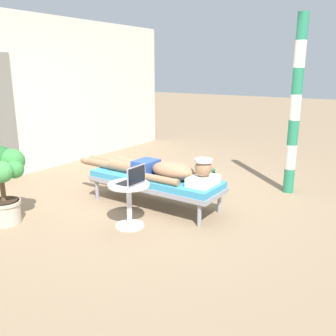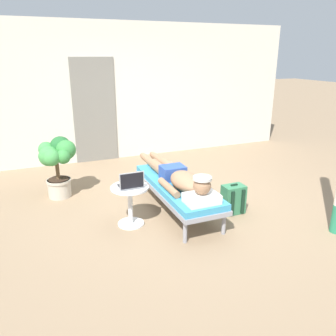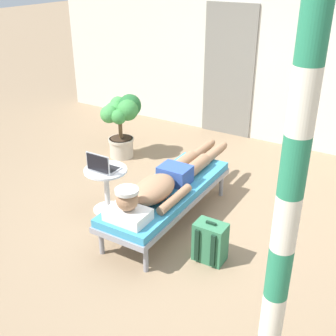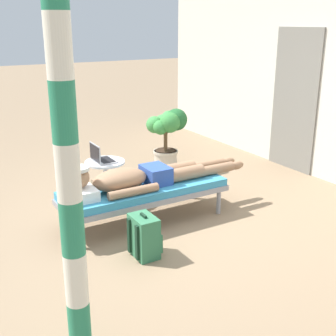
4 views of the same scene
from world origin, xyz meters
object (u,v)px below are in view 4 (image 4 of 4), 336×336
object	(u,v)px
lounge_chair	(144,191)
side_table	(105,174)
potted_plant	(167,131)
porch_post	(68,172)
backpack	(144,237)
laptop	(101,157)
person_reclining	(139,177)

from	to	relation	value
lounge_chair	side_table	distance (m)	0.73
potted_plant	lounge_chair	bearing A→B (deg)	-38.14
porch_post	backpack	bearing A→B (deg)	133.11
lounge_chair	backpack	xyz separation A→B (m)	(0.69, -0.36, -0.15)
laptop	backpack	xyz separation A→B (m)	(1.40, -0.16, -0.39)
laptop	side_table	bearing A→B (deg)	90.00
potted_plant	side_table	bearing A→B (deg)	-60.22
porch_post	side_table	bearing A→B (deg)	153.20
laptop	potted_plant	distance (m)	1.54
lounge_chair	porch_post	bearing A→B (deg)	-39.72
person_reclining	backpack	world-z (taller)	person_reclining
laptop	backpack	distance (m)	1.46
person_reclining	side_table	size ratio (longest dim) A/B	4.15
backpack	potted_plant	size ratio (longest dim) A/B	0.46
person_reclining	porch_post	bearing A→B (deg)	-38.59
potted_plant	porch_post	bearing A→B (deg)	-38.97
backpack	porch_post	world-z (taller)	porch_post
side_table	porch_post	bearing A→B (deg)	-26.80
lounge_chair	potted_plant	distance (m)	1.87
side_table	potted_plant	xyz separation A→B (m)	(-0.74, 1.30, 0.22)
laptop	porch_post	bearing A→B (deg)	-25.77
person_reclining	side_table	distance (m)	0.74
side_table	backpack	distance (m)	1.43
porch_post	laptop	bearing A→B (deg)	154.23
side_table	laptop	size ratio (longest dim) A/B	1.69
side_table	porch_post	world-z (taller)	porch_post
porch_post	person_reclining	bearing A→B (deg)	141.41
porch_post	lounge_chair	bearing A→B (deg)	140.28
lounge_chair	laptop	bearing A→B (deg)	-164.13
laptop	backpack	bearing A→B (deg)	-6.32
backpack	lounge_chair	bearing A→B (deg)	152.42
side_table	porch_post	xyz separation A→B (m)	(2.29, -1.16, 0.90)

